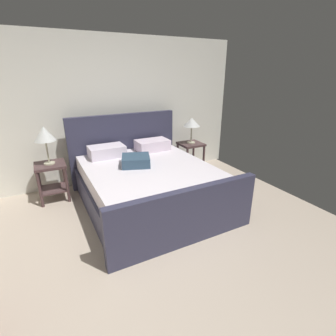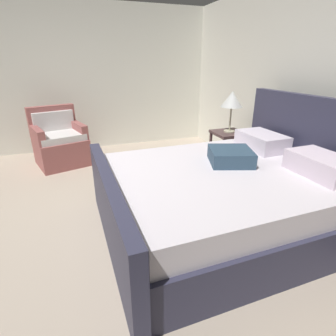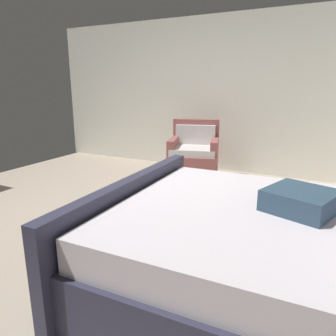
{
  "view_description": "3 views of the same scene",
  "coord_description": "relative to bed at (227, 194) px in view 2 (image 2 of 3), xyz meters",
  "views": [
    {
      "loc": [
        -0.83,
        -1.55,
        1.91
      ],
      "look_at": [
        0.38,
        0.84,
        0.89
      ],
      "focal_mm": 26.93,
      "sensor_mm": 36.0,
      "label": 1
    },
    {
      "loc": [
        2.45,
        0.38,
        1.57
      ],
      "look_at": [
        0.41,
        1.1,
        0.69
      ],
      "focal_mm": 28.3,
      "sensor_mm": 36.0,
      "label": 2
    },
    {
      "loc": [
        2.45,
        1.9,
        1.41
      ],
      "look_at": [
        0.33,
        0.82,
        0.79
      ],
      "focal_mm": 33.95,
      "sensor_mm": 36.0,
      "label": 3
    }
  ],
  "objects": [
    {
      "name": "wall_back",
      "position": [
        -0.47,
        1.27,
        0.9
      ],
      "size": [
        5.53,
        0.12,
        2.51
      ],
      "primitive_type": "cube",
      "color": "silver",
      "rests_on": "ground"
    },
    {
      "name": "ground_plane",
      "position": [
        -0.47,
        -1.7,
        -0.36
      ],
      "size": [
        5.41,
        5.83,
        0.02
      ],
      "primitive_type": "cube",
      "color": "#B2A08D"
    },
    {
      "name": "table_lamp_left",
      "position": [
        -1.28,
        0.79,
        0.71
      ],
      "size": [
        0.31,
        0.31,
        0.58
      ],
      "color": "#B7B293",
      "rests_on": "nightstand_left"
    },
    {
      "name": "bed",
      "position": [
        0.0,
        0.0,
        0.0
      ],
      "size": [
        1.96,
        2.28,
        1.24
      ],
      "color": "#303046",
      "rests_on": "ground"
    },
    {
      "name": "wall_side_left",
      "position": [
        -3.23,
        -1.7,
        0.9
      ],
      "size": [
        0.12,
        5.95,
        2.51
      ],
      "primitive_type": "cube",
      "color": "silver",
      "rests_on": "ground"
    },
    {
      "name": "nightstand_left",
      "position": [
        -1.28,
        0.79,
        0.05
      ],
      "size": [
        0.44,
        0.44,
        0.6
      ],
      "color": "#473232",
      "rests_on": "ground"
    },
    {
      "name": "armchair",
      "position": [
        -2.44,
        -1.6,
        -0.0
      ],
      "size": [
        0.9,
        0.9,
        0.9
      ],
      "color": "#985451",
      "rests_on": "ground"
    }
  ]
}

